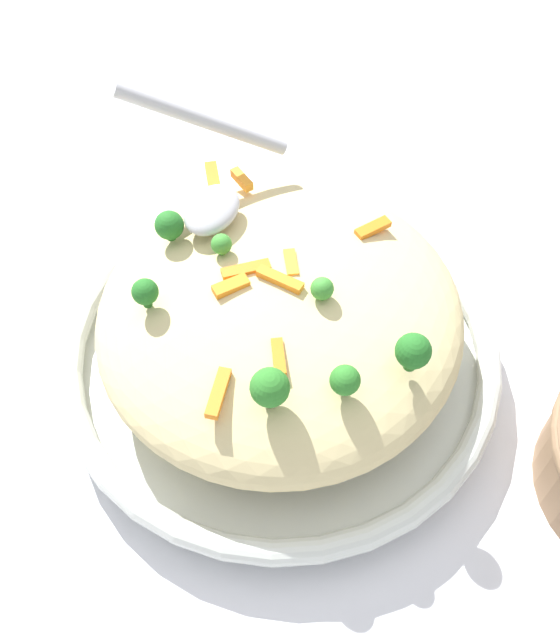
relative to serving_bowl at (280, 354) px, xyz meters
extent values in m
plane|color=silver|center=(0.00, 0.00, -0.02)|extent=(2.40, 2.40, 0.00)
cylinder|color=silver|center=(0.00, 0.00, -0.01)|extent=(0.34, 0.34, 0.02)
torus|color=silver|center=(0.00, 0.00, 0.01)|extent=(0.36, 0.36, 0.02)
torus|color=black|center=(0.00, 0.00, 0.01)|extent=(0.36, 0.36, 0.00)
ellipsoid|color=#DBC689|center=(0.00, 0.00, 0.05)|extent=(0.29, 0.29, 0.08)
cube|color=orange|center=(0.08, -0.04, 0.09)|extent=(0.03, 0.02, 0.01)
cube|color=orange|center=(0.02, 0.00, 0.10)|extent=(0.03, 0.02, 0.01)
cube|color=orange|center=(-0.06, -0.03, 0.09)|extent=(0.03, 0.02, 0.01)
cube|color=orange|center=(-0.10, 0.00, 0.09)|extent=(0.04, 0.02, 0.01)
cube|color=orange|center=(0.09, 0.08, 0.09)|extent=(0.02, 0.02, 0.01)
cube|color=orange|center=(0.00, 0.03, 0.10)|extent=(0.03, 0.03, 0.01)
cube|color=orange|center=(0.08, 0.10, 0.09)|extent=(0.04, 0.03, 0.01)
cube|color=orange|center=(-0.02, 0.03, 0.10)|extent=(0.03, 0.02, 0.01)
cube|color=orange|center=(0.00, 0.00, 0.10)|extent=(0.01, 0.04, 0.01)
cylinder|color=#205B1C|center=(-0.03, -0.11, 0.09)|extent=(0.01, 0.01, 0.01)
sphere|color=#236B23|center=(-0.03, -0.11, 0.11)|extent=(0.03, 0.03, 0.03)
cylinder|color=#296820|center=(-0.06, -0.08, 0.09)|extent=(0.01, 0.01, 0.01)
sphere|color=#2D7A28|center=(-0.06, -0.08, 0.10)|extent=(0.02, 0.02, 0.02)
cylinder|color=#296820|center=(-0.09, -0.03, 0.09)|extent=(0.01, 0.01, 0.01)
sphere|color=#2D7A28|center=(-0.09, -0.03, 0.11)|extent=(0.03, 0.03, 0.03)
cylinder|color=#377928|center=(0.01, 0.05, 0.09)|extent=(0.01, 0.01, 0.01)
sphere|color=#3D8E33|center=(0.01, 0.05, 0.10)|extent=(0.02, 0.02, 0.02)
cylinder|color=#205B1C|center=(-0.05, 0.08, 0.09)|extent=(0.01, 0.01, 0.01)
sphere|color=#236B23|center=(-0.05, 0.08, 0.10)|extent=(0.02, 0.02, 0.02)
cylinder|color=#205B1C|center=(0.01, 0.10, 0.09)|extent=(0.01, 0.01, 0.01)
sphere|color=#236B23|center=(0.01, 0.10, 0.10)|extent=(0.02, 0.02, 0.02)
cylinder|color=#377928|center=(0.00, -0.03, 0.10)|extent=(0.01, 0.01, 0.00)
sphere|color=#3D8E33|center=(0.00, -0.03, 0.11)|extent=(0.02, 0.02, 0.02)
ellipsoid|color=#B7B7BC|center=(0.04, 0.08, 0.10)|extent=(0.06, 0.04, 0.02)
cylinder|color=#B7B7BC|center=(0.09, 0.11, 0.14)|extent=(0.08, 0.12, 0.08)
camera|label=1|loc=(-0.31, -0.14, 0.52)|focal=41.74mm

